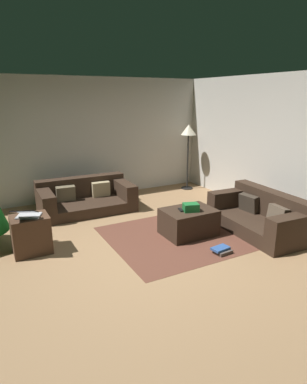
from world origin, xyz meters
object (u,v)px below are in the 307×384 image
at_px(couch_left, 85,198).
at_px(tv_remote, 181,210).
at_px(couch_right, 261,216).
at_px(ottoman, 189,222).
at_px(laptop, 27,214).
at_px(side_table, 31,234).
at_px(book_stack, 222,250).
at_px(gift_box, 191,207).
at_px(corner_lamp, 188,135).

distance_m(couch_left, tv_remote, 2.21).
distance_m(couch_right, ottoman, 1.23).
bearing_deg(laptop, side_table, 66.33).
xyz_separation_m(couch_right, book_stack, (-1.10, -0.35, -0.22)).
bearing_deg(gift_box, couch_left, 118.01).
distance_m(couch_right, corner_lamp, 3.03).
bearing_deg(couch_right, ottoman, 71.88).
bearing_deg(side_table, couch_right, -15.90).
height_order(couch_right, tv_remote, couch_right).
bearing_deg(couch_right, gift_box, 75.60).
distance_m(couch_left, corner_lamp, 2.91).
distance_m(tv_remote, book_stack, 0.94).
bearing_deg(laptop, tv_remote, -11.46).
relative_size(ottoman, gift_box, 3.50).
distance_m(couch_right, gift_box, 1.25).
distance_m(ottoman, tv_remote, 0.27).
relative_size(couch_left, ottoman, 2.17).
bearing_deg(corner_lamp, laptop, -154.73).
distance_m(side_table, book_stack, 2.78).
height_order(gift_box, tv_remote, gift_box).
distance_m(couch_left, ottoman, 2.30).
relative_size(couch_right, laptop, 3.50).
distance_m(couch_right, tv_remote, 1.39).
xyz_separation_m(ottoman, laptop, (-2.40, 0.49, 0.39)).
distance_m(ottoman, corner_lamp, 3.03).
xyz_separation_m(couch_left, ottoman, (1.13, -2.00, -0.03)).
xyz_separation_m(tv_remote, side_table, (-2.23, 0.52, -0.16)).
xyz_separation_m(gift_box, tv_remote, (-0.12, 0.11, -0.05)).
height_order(tv_remote, corner_lamp, corner_lamp).
bearing_deg(side_table, ottoman, -12.93).
height_order(ottoman, tv_remote, tv_remote).
relative_size(tv_remote, laptop, 0.32).
distance_m(couch_left, side_table, 1.92).
distance_m(tv_remote, corner_lamp, 3.01).
xyz_separation_m(gift_box, corner_lamp, (1.57, 2.43, 0.83)).
bearing_deg(side_table, tv_remote, -13.03).
height_order(ottoman, laptop, laptop).
bearing_deg(corner_lamp, side_table, -155.29).
bearing_deg(couch_right, side_table, 77.74).
relative_size(side_table, book_stack, 1.93).
xyz_separation_m(ottoman, gift_box, (-0.02, -0.08, 0.28)).
xyz_separation_m(laptop, corner_lamp, (3.95, 1.86, 0.71)).
height_order(gift_box, side_table, gift_box).
bearing_deg(laptop, couch_right, -14.90).
xyz_separation_m(tv_remote, laptop, (-2.26, 0.46, 0.17)).
relative_size(gift_box, side_table, 0.43).
relative_size(ottoman, tv_remote, 5.23).
bearing_deg(tv_remote, ottoman, 2.76).
xyz_separation_m(tv_remote, corner_lamp, (1.69, 2.32, 0.88)).
height_order(side_table, corner_lamp, corner_lamp).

